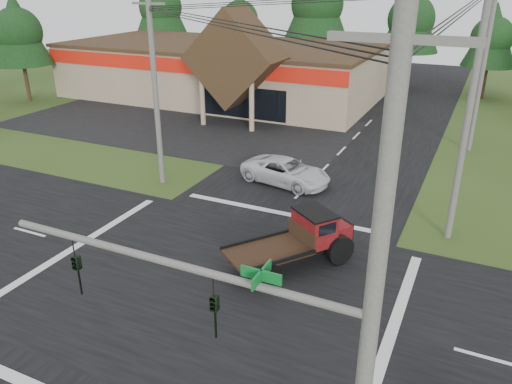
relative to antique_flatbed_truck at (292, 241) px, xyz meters
The scene contains 18 objects.
ground 3.63m from the antique_flatbed_truck, 131.85° to the right, with size 120.00×120.00×0.00m, color #324418.
road_ns 3.63m from the antique_flatbed_truck, 131.85° to the right, with size 12.00×120.00×0.02m, color black.
road_ew 3.63m from the antique_flatbed_truck, 131.85° to the right, with size 120.00×12.00×0.02m, color black.
parking_apron 23.17m from the antique_flatbed_truck, 134.77° to the left, with size 28.00×14.00×0.02m, color black.
cvs_building 32.49m from the antique_flatbed_truck, 123.70° to the left, with size 30.40×18.20×9.19m.
traffic_signal_mast 11.16m from the antique_flatbed_truck, 70.75° to the right, with size 8.12×0.24×7.00m.
utility_pole_nr 12.19m from the antique_flatbed_truck, 62.69° to the right, with size 2.00×0.30×11.00m.
utility_pole_nw 12.39m from the antique_flatbed_truck, 152.20° to the left, with size 2.00×0.30×10.50m.
utility_pole_ne 9.19m from the antique_flatbed_truck, 43.62° to the left, with size 2.00×0.30×11.50m.
utility_pole_n 20.76m from the antique_flatbed_truck, 73.65° to the left, with size 2.00×0.30×11.20m.
tree_row_a 49.92m from the antique_flatbed_truck, 130.79° to the left, with size 6.72×6.72×12.12m.
tree_row_b 45.64m from the antique_flatbed_truck, 119.49° to the left, with size 5.60×5.60×10.10m.
tree_row_c 41.06m from the antique_flatbed_truck, 107.75° to the left, with size 7.28×7.28×13.13m.
tree_row_d 39.99m from the antique_flatbed_truck, 93.34° to the left, with size 6.16×6.16×11.11m.
tree_row_e 38.18m from the antique_flatbed_truck, 81.34° to the left, with size 5.04×5.04×9.09m.
tree_side_w 38.88m from the antique_flatbed_truck, 153.06° to the left, with size 5.60×5.60×10.10m.
antique_flatbed_truck is the anchor object (origin of this frame).
white_pickup 9.10m from the antique_flatbed_truck, 113.47° to the left, with size 2.44×5.30×1.47m, color silver.
Camera 1 is at (8.64, -14.39, 11.14)m, focal length 35.00 mm.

